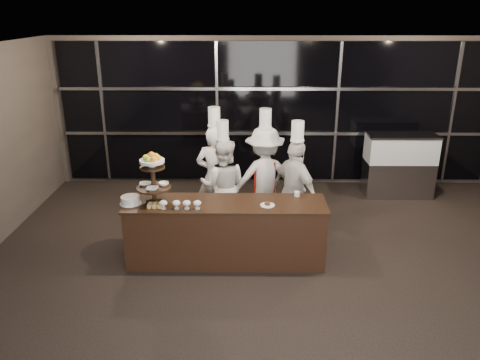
{
  "coord_description": "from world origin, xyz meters",
  "views": [
    {
      "loc": [
        -0.65,
        -4.35,
        3.5
      ],
      "look_at": [
        -0.71,
        2.01,
        1.15
      ],
      "focal_mm": 35.0,
      "sensor_mm": 36.0,
      "label": 1
    }
  ],
  "objects_px": {
    "layer_cake": "(130,200)",
    "chef_c": "(264,178)",
    "buffet_counter": "(226,232)",
    "chef_a": "(215,176)",
    "display_stand": "(153,174)",
    "chef_b": "(223,185)",
    "chef_d": "(295,190)",
    "display_case": "(399,162)"
  },
  "relations": [
    {
      "from": "layer_cake",
      "to": "chef_c",
      "type": "distance_m",
      "value": 2.28
    },
    {
      "from": "buffet_counter",
      "to": "chef_a",
      "type": "relative_size",
      "value": 1.39
    },
    {
      "from": "chef_a",
      "to": "layer_cake",
      "type": "bearing_deg",
      "value": -132.53
    },
    {
      "from": "layer_cake",
      "to": "display_stand",
      "type": "bearing_deg",
      "value": 8.61
    },
    {
      "from": "chef_b",
      "to": "buffet_counter",
      "type": "bearing_deg",
      "value": -85.55
    },
    {
      "from": "display_stand",
      "to": "chef_d",
      "type": "height_order",
      "value": "chef_d"
    },
    {
      "from": "display_stand",
      "to": "layer_cake",
      "type": "xyz_separation_m",
      "value": [
        -0.33,
        -0.05,
        -0.37
      ]
    },
    {
      "from": "layer_cake",
      "to": "display_case",
      "type": "xyz_separation_m",
      "value": [
        4.6,
        2.64,
        -0.29
      ]
    },
    {
      "from": "chef_c",
      "to": "chef_a",
      "type": "bearing_deg",
      "value": -179.8
    },
    {
      "from": "chef_a",
      "to": "chef_c",
      "type": "xyz_separation_m",
      "value": [
        0.81,
        0.0,
        -0.03
      ]
    },
    {
      "from": "display_case",
      "to": "chef_d",
      "type": "relative_size",
      "value": 0.68
    },
    {
      "from": "layer_cake",
      "to": "display_case",
      "type": "height_order",
      "value": "display_case"
    },
    {
      "from": "layer_cake",
      "to": "chef_b",
      "type": "xyz_separation_m",
      "value": [
        1.25,
        1.06,
        -0.17
      ]
    },
    {
      "from": "chef_b",
      "to": "chef_a",
      "type": "bearing_deg",
      "value": 131.58
    },
    {
      "from": "buffet_counter",
      "to": "display_stand",
      "type": "xyz_separation_m",
      "value": [
        -1.0,
        -0.0,
        0.87
      ]
    },
    {
      "from": "chef_a",
      "to": "chef_b",
      "type": "xyz_separation_m",
      "value": [
        0.14,
        -0.15,
        -0.1
      ]
    },
    {
      "from": "display_stand",
      "to": "display_case",
      "type": "xyz_separation_m",
      "value": [
        4.27,
        2.59,
        -0.65
      ]
    },
    {
      "from": "chef_a",
      "to": "chef_c",
      "type": "distance_m",
      "value": 0.81
    },
    {
      "from": "chef_d",
      "to": "chef_a",
      "type": "bearing_deg",
      "value": 160.72
    },
    {
      "from": "display_case",
      "to": "chef_d",
      "type": "distance_m",
      "value": 2.91
    },
    {
      "from": "display_stand",
      "to": "chef_d",
      "type": "bearing_deg",
      "value": 19.34
    },
    {
      "from": "buffet_counter",
      "to": "layer_cake",
      "type": "distance_m",
      "value": 1.42
    },
    {
      "from": "buffet_counter",
      "to": "chef_d",
      "type": "height_order",
      "value": "chef_d"
    },
    {
      "from": "display_stand",
      "to": "layer_cake",
      "type": "height_order",
      "value": "display_stand"
    },
    {
      "from": "chef_b",
      "to": "chef_d",
      "type": "height_order",
      "value": "chef_d"
    },
    {
      "from": "chef_c",
      "to": "display_stand",
      "type": "bearing_deg",
      "value": -143.74
    },
    {
      "from": "chef_b",
      "to": "display_stand",
      "type": "bearing_deg",
      "value": -132.35
    },
    {
      "from": "display_stand",
      "to": "chef_c",
      "type": "height_order",
      "value": "chef_c"
    },
    {
      "from": "buffet_counter",
      "to": "chef_b",
      "type": "relative_size",
      "value": 1.52
    },
    {
      "from": "buffet_counter",
      "to": "chef_c",
      "type": "distance_m",
      "value": 1.37
    },
    {
      "from": "chef_b",
      "to": "chef_c",
      "type": "bearing_deg",
      "value": 13.16
    },
    {
      "from": "chef_a",
      "to": "chef_b",
      "type": "height_order",
      "value": "chef_a"
    },
    {
      "from": "display_stand",
      "to": "chef_b",
      "type": "distance_m",
      "value": 1.47
    },
    {
      "from": "buffet_counter",
      "to": "chef_c",
      "type": "height_order",
      "value": "chef_c"
    },
    {
      "from": "buffet_counter",
      "to": "chef_d",
      "type": "bearing_deg",
      "value": 34.36
    },
    {
      "from": "chef_b",
      "to": "chef_d",
      "type": "bearing_deg",
      "value": -14.36
    },
    {
      "from": "buffet_counter",
      "to": "chef_d",
      "type": "distance_m",
      "value": 1.33
    },
    {
      "from": "display_stand",
      "to": "chef_c",
      "type": "relative_size",
      "value": 0.37
    },
    {
      "from": "buffet_counter",
      "to": "chef_d",
      "type": "relative_size",
      "value": 1.47
    },
    {
      "from": "layer_cake",
      "to": "chef_a",
      "type": "height_order",
      "value": "chef_a"
    },
    {
      "from": "buffet_counter",
      "to": "layer_cake",
      "type": "xyz_separation_m",
      "value": [
        -1.33,
        -0.05,
        0.51
      ]
    },
    {
      "from": "chef_d",
      "to": "buffet_counter",
      "type": "bearing_deg",
      "value": -145.64
    }
  ]
}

